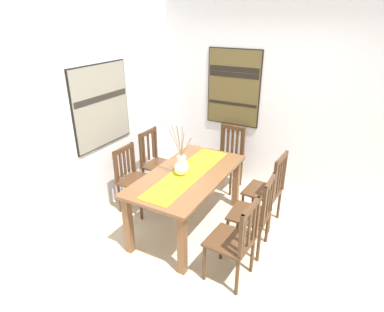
{
  "coord_description": "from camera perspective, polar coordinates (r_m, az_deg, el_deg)",
  "views": [
    {
      "loc": [
        -2.68,
        -1.12,
        2.51
      ],
      "look_at": [
        0.31,
        0.52,
        0.97
      ],
      "focal_mm": 30.21,
      "sensor_mm": 36.0,
      "label": 1
    }
  ],
  "objects": [
    {
      "name": "wall_side",
      "position": [
        4.82,
        14.63,
        9.5
      ],
      "size": [
        0.12,
        6.4,
        2.7
      ],
      "primitive_type": "cube",
      "color": "silver",
      "rests_on": "ground_plane"
    },
    {
      "name": "painting_on_side_wall",
      "position": [
        4.91,
        7.34,
        11.87
      ],
      "size": [
        0.05,
        0.82,
        1.12
      ],
      "color": "black"
    },
    {
      "name": "chair_3",
      "position": [
        3.68,
        10.92,
        -9.85
      ],
      "size": [
        0.43,
        0.43,
        0.92
      ],
      "color": "#4C301C",
      "rests_on": "ground_plane"
    },
    {
      "name": "centerpiece_vase",
      "position": [
        3.76,
        -1.86,
        -1.75
      ],
      "size": [
        0.24,
        0.33,
        0.68
      ],
      "color": "silver",
      "rests_on": "dining_table"
    },
    {
      "name": "table_runner",
      "position": [
        3.83,
        -0.74,
        -3.04
      ],
      "size": [
        1.5,
        0.36,
        0.01
      ],
      "primitive_type": "cube",
      "color": "gold",
      "rests_on": "dining_table"
    },
    {
      "name": "chair_2",
      "position": [
        3.27,
        7.58,
        -14.51
      ],
      "size": [
        0.45,
        0.45,
        0.92
      ],
      "color": "#4C301C",
      "rests_on": "ground_plane"
    },
    {
      "name": "painting_on_back_wall",
      "position": [
        4.27,
        -15.73,
        8.52
      ],
      "size": [
        0.96,
        0.05,
        1.04
      ],
      "color": "black"
    },
    {
      "name": "chair_4",
      "position": [
        4.14,
        13.2,
        -5.63
      ],
      "size": [
        0.45,
        0.45,
        0.97
      ],
      "color": "#4C301C",
      "rests_on": "ground_plane"
    },
    {
      "name": "chair_1",
      "position": [
        4.4,
        -10.31,
        -3.72
      ],
      "size": [
        0.42,
        0.42,
        0.89
      ],
      "color": "#4C301C",
      "rests_on": "ground_plane"
    },
    {
      "name": "chair_0",
      "position": [
        4.78,
        -6.28,
        -1.03
      ],
      "size": [
        0.42,
        0.42,
        0.95
      ],
      "color": "#4C301C",
      "rests_on": "ground_plane"
    },
    {
      "name": "wall_back",
      "position": [
        4.17,
        -18.67,
        6.78
      ],
      "size": [
        6.4,
        0.12,
        2.7
      ],
      "primitive_type": "cube",
      "color": "silver",
      "rests_on": "ground_plane"
    },
    {
      "name": "ground_plane",
      "position": [
        3.84,
        4.79,
        -16.91
      ],
      "size": [
        6.4,
        6.4,
        0.03
      ],
      "primitive_type": "cube",
      "color": "beige"
    },
    {
      "name": "chair_5",
      "position": [
        4.93,
        6.39,
        -0.07
      ],
      "size": [
        0.45,
        0.45,
        0.95
      ],
      "color": "#4C301C",
      "rests_on": "ground_plane"
    },
    {
      "name": "dining_table",
      "position": [
        3.89,
        -0.73,
        -4.66
      ],
      "size": [
        1.63,
        0.85,
        0.75
      ],
      "color": "brown",
      "rests_on": "ground_plane"
    }
  ]
}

